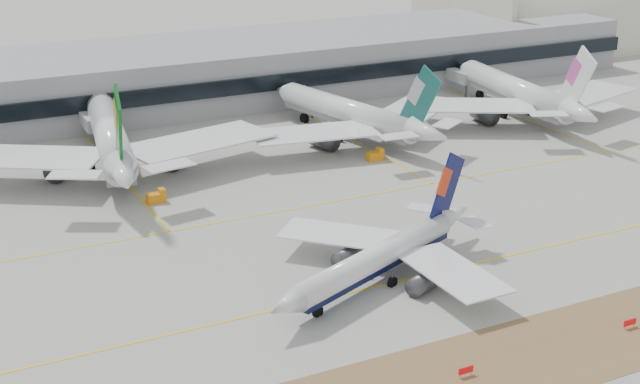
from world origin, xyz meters
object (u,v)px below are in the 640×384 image
taxiing_airliner (383,256)px  terminal (158,77)px  widebody_china_air (520,94)px  hangar (560,41)px  widebody_eva (111,140)px  widebody_cathay (354,115)px

taxiing_airliner → terminal: size_ratio=0.17×
terminal → widebody_china_air: bearing=-34.4°
terminal → hangar: hangar is taller
taxiing_airliner → terminal: 118.16m
widebody_eva → widebody_china_air: widebody_eva is taller
widebody_cathay → hangar: (123.33, 70.96, -5.61)m
widebody_cathay → hangar: 142.40m
widebody_china_air → hangar: 106.40m
widebody_cathay → widebody_china_air: size_ratio=0.92×
terminal → hangar: size_ratio=3.08×
taxiing_airliner → widebody_china_air: size_ratio=0.73×
widebody_eva → widebody_china_air: bearing=-83.8°
widebody_eva → widebody_china_air: size_ratio=1.07×
widebody_cathay → widebody_china_air: bearing=-105.7°
taxiing_airliner → terminal: (0.42, 118.11, 3.50)m
widebody_cathay → widebody_china_air: 46.49m
hangar → widebody_cathay: bearing=-150.1°
taxiing_airliner → hangar: 207.74m
widebody_china_air → terminal: 94.11m
taxiing_airliner → widebody_cathay: bearing=-138.1°
widebody_china_air → terminal: widebody_china_air is taller
taxiing_airliner → widebody_china_air: 101.61m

